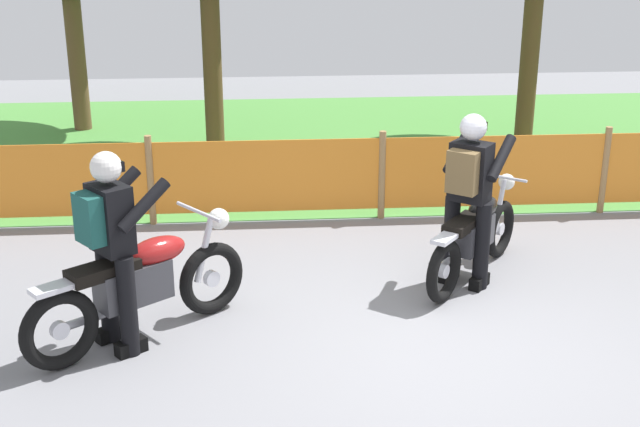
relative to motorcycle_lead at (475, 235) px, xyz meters
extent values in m
cube|color=gray|center=(-0.67, -1.32, -0.45)|extent=(24.00, 24.00, 0.02)
cube|color=#4C8C3D|center=(-0.67, 5.07, -0.44)|extent=(24.00, 6.64, 0.01)
cylinder|color=#997547|center=(-3.32, 1.75, 0.08)|extent=(0.08, 0.08, 1.05)
cylinder|color=#997547|center=(-0.67, 1.75, 0.08)|extent=(0.08, 0.08, 1.05)
cylinder|color=#997547|center=(1.99, 1.75, 0.08)|extent=(0.08, 0.08, 1.05)
cube|color=orange|center=(-4.65, 1.75, 0.10)|extent=(2.57, 0.02, 0.85)
cube|color=orange|center=(-1.99, 1.75, 0.10)|extent=(2.57, 0.02, 0.85)
cube|color=orange|center=(0.66, 1.75, 0.10)|extent=(2.57, 0.02, 0.85)
cylinder|color=brown|center=(-4.95, 6.33, 0.85)|extent=(0.28, 0.28, 2.58)
cylinder|color=brown|center=(-2.73, 5.12, 0.94)|extent=(0.28, 0.28, 2.77)
cylinder|color=brown|center=(2.03, 5.00, 1.09)|extent=(0.28, 0.28, 3.07)
torus|color=black|center=(0.40, 0.51, -0.14)|extent=(0.45, 0.54, 0.60)
cylinder|color=silver|center=(0.40, 0.51, -0.14)|extent=(0.13, 0.14, 0.13)
torus|color=black|center=(-0.41, -0.53, -0.14)|extent=(0.45, 0.54, 0.60)
cylinder|color=silver|center=(-0.41, -0.53, -0.14)|extent=(0.13, 0.14, 0.13)
cube|color=#38383D|center=(-0.04, -0.05, 0.03)|extent=(0.53, 0.58, 0.30)
ellipsoid|color=black|center=(0.10, 0.12, 0.24)|extent=(0.48, 0.52, 0.21)
cube|color=black|center=(-0.18, -0.23, 0.21)|extent=(0.49, 0.54, 0.09)
cube|color=silver|center=(-0.41, -0.53, 0.19)|extent=(0.33, 0.36, 0.04)
cylinder|color=silver|center=(0.36, 0.46, 0.13)|extent=(0.18, 0.20, 0.54)
sphere|color=white|center=(0.46, 0.58, 0.35)|extent=(0.24, 0.24, 0.17)
cylinder|color=silver|center=(0.34, 0.43, 0.45)|extent=(0.46, 0.37, 0.03)
cylinder|color=silver|center=(-0.31, -0.19, -0.20)|extent=(0.37, 0.45, 0.07)
torus|color=black|center=(-2.54, -0.61, -0.11)|extent=(0.60, 0.51, 0.67)
cylinder|color=silver|center=(-2.54, -0.61, -0.11)|extent=(0.15, 0.14, 0.15)
torus|color=black|center=(-3.68, -1.51, -0.11)|extent=(0.60, 0.51, 0.67)
cylinder|color=silver|center=(-3.68, -1.51, -0.11)|extent=(0.15, 0.14, 0.15)
cube|color=#38383D|center=(-3.15, -1.09, 0.08)|extent=(0.65, 0.59, 0.33)
ellipsoid|color=maroon|center=(-2.96, -0.94, 0.31)|extent=(0.58, 0.53, 0.23)
cube|color=black|center=(-3.36, -1.26, 0.28)|extent=(0.60, 0.54, 0.10)
cube|color=silver|center=(-3.68, -1.51, 0.26)|extent=(0.40, 0.36, 0.04)
cylinder|color=silver|center=(-2.59, -0.65, 0.20)|extent=(0.23, 0.20, 0.59)
sphere|color=white|center=(-2.45, -0.54, 0.44)|extent=(0.26, 0.26, 0.19)
cylinder|color=silver|center=(-2.62, -0.67, 0.55)|extent=(0.42, 0.51, 0.03)
cylinder|color=silver|center=(-3.49, -1.17, -0.17)|extent=(0.50, 0.41, 0.07)
cylinder|color=black|center=(-0.25, -0.06, -0.01)|extent=(0.21, 0.21, 0.86)
cube|color=black|center=(-0.25, -0.06, -0.38)|extent=(0.25, 0.27, 0.12)
cylinder|color=black|center=(0.00, -0.26, -0.01)|extent=(0.21, 0.21, 0.86)
cube|color=black|center=(0.00, -0.26, -0.38)|extent=(0.25, 0.27, 0.12)
cube|color=black|center=(-0.12, -0.16, 0.70)|extent=(0.43, 0.41, 0.56)
cylinder|color=black|center=(-0.18, 0.12, 0.82)|extent=(0.38, 0.44, 0.38)
cylinder|color=black|center=(0.16, -0.15, 0.82)|extent=(0.38, 0.44, 0.38)
sphere|color=silver|center=(-0.12, -0.16, 1.12)|extent=(0.35, 0.35, 0.25)
cube|color=black|center=(-0.06, -0.08, 1.12)|extent=(0.16, 0.13, 0.08)
cube|color=brown|center=(-0.23, -0.29, 0.74)|extent=(0.32, 0.30, 0.40)
cylinder|color=black|center=(-3.37, -1.07, -0.01)|extent=(0.21, 0.21, 0.86)
cube|color=black|center=(-3.37, -1.07, -0.38)|extent=(0.27, 0.25, 0.12)
cylinder|color=black|center=(-3.17, -1.32, -0.01)|extent=(0.21, 0.21, 0.86)
cube|color=black|center=(-3.17, -1.32, -0.38)|extent=(0.27, 0.25, 0.12)
cube|color=black|center=(-3.27, -1.19, 0.70)|extent=(0.41, 0.43, 0.56)
cylinder|color=black|center=(-3.27, -0.91, 0.82)|extent=(0.44, 0.38, 0.38)
cylinder|color=black|center=(-3.00, -1.25, 0.82)|extent=(0.44, 0.38, 0.38)
sphere|color=white|center=(-3.27, -1.19, 1.12)|extent=(0.35, 0.35, 0.25)
cube|color=black|center=(-3.20, -1.13, 1.12)|extent=(0.14, 0.16, 0.08)
cube|color=#194C47|center=(-3.41, -1.30, 0.74)|extent=(0.30, 0.32, 0.40)
camera|label=1|loc=(-2.10, -7.68, 3.04)|focal=48.23mm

